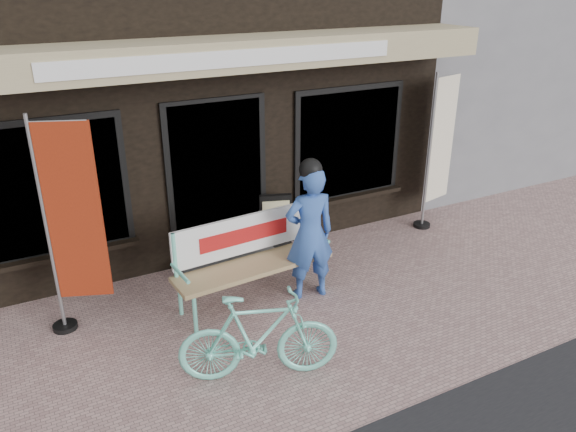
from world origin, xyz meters
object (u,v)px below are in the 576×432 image
nobori_red (71,225)px  nobori_cream (439,148)px  bench (250,253)px  person (310,231)px  bicycle (259,337)px  menu_stand (276,224)px

nobori_red → nobori_cream: nobori_red is taller
bench → person: size_ratio=1.11×
person → nobori_cream: size_ratio=0.74×
bench → nobori_cream: bearing=7.5°
person → bicycle: bearing=-128.2°
nobori_cream → menu_stand: bearing=162.5°
person → bicycle: size_ratio=1.14×
nobori_red → menu_stand: (2.63, 0.63, -0.79)m
person → nobori_red: size_ratio=0.72×
bench → nobori_red: nobori_red is taller
person → nobori_cream: bearing=28.1°
menu_stand → nobori_cream: bearing=13.6°
nobori_cream → bench: bearing=178.6°
bench → nobori_red: 1.97m
nobori_red → menu_stand: size_ratio=2.76×
bench → person: bearing=-25.2°
bench → person: 0.75m
bench → bicycle: 1.44m
bench → menu_stand: (0.79, 0.91, -0.16)m
nobori_cream → bicycle: bearing=-165.5°
bench → bicycle: (-0.50, -1.34, -0.15)m
person → nobori_red: bearing=176.6°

